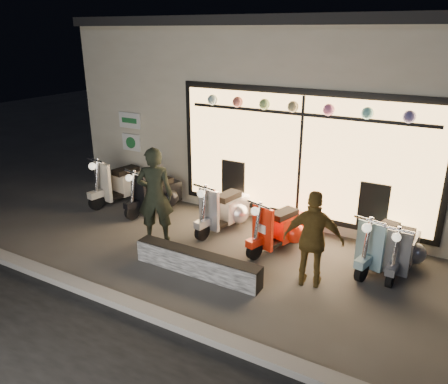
% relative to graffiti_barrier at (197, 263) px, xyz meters
% --- Properties ---
extents(ground, '(40.00, 40.00, 0.00)m').
position_rel_graffiti_barrier_xyz_m(ground, '(0.01, 0.65, -0.20)').
color(ground, '#383533').
rests_on(ground, ground).
extents(kerb, '(40.00, 0.25, 0.12)m').
position_rel_graffiti_barrier_xyz_m(kerb, '(0.01, -1.35, -0.14)').
color(kerb, slate).
rests_on(kerb, ground).
extents(shop_building, '(10.20, 6.23, 4.20)m').
position_rel_graffiti_barrier_xyz_m(shop_building, '(0.01, 5.63, 1.90)').
color(shop_building, beige).
rests_on(shop_building, ground).
extents(graffiti_barrier, '(2.34, 0.28, 0.40)m').
position_rel_graffiti_barrier_xyz_m(graffiti_barrier, '(0.00, 0.00, 0.00)').
color(graffiti_barrier, black).
rests_on(graffiti_barrier, ground).
extents(scooter_silver, '(0.63, 1.49, 1.06)m').
position_rel_graffiti_barrier_xyz_m(scooter_silver, '(-0.49, 1.88, 0.23)').
color(scooter_silver, black).
rests_on(scooter_silver, ground).
extents(scooter_red, '(0.74, 1.43, 1.02)m').
position_rel_graffiti_barrier_xyz_m(scooter_red, '(0.85, 1.64, 0.21)').
color(scooter_red, black).
rests_on(scooter_red, ground).
extents(scooter_black, '(0.70, 1.46, 1.04)m').
position_rel_graffiti_barrier_xyz_m(scooter_black, '(-2.29, 1.95, 0.22)').
color(scooter_black, black).
rests_on(scooter_black, ground).
extents(scooter_cream, '(0.70, 1.60, 1.14)m').
position_rel_graffiti_barrier_xyz_m(scooter_cream, '(-3.41, 2.05, 0.26)').
color(scooter_cream, black).
rests_on(scooter_cream, ground).
extents(scooter_blue, '(0.69, 1.47, 1.04)m').
position_rel_graffiti_barrier_xyz_m(scooter_blue, '(2.66, 1.88, 0.22)').
color(scooter_blue, black).
rests_on(scooter_blue, ground).
extents(scooter_grey, '(0.48, 1.35, 0.96)m').
position_rel_graffiti_barrier_xyz_m(scooter_grey, '(2.98, 1.89, 0.19)').
color(scooter_grey, black).
rests_on(scooter_grey, ground).
extents(man, '(0.82, 0.74, 1.89)m').
position_rel_graffiti_barrier_xyz_m(man, '(-1.39, 0.69, 0.75)').
color(man, black).
rests_on(man, ground).
extents(woman, '(1.01, 0.59, 1.62)m').
position_rel_graffiti_barrier_xyz_m(woman, '(1.79, 0.62, 0.61)').
color(woman, brown).
rests_on(woman, ground).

